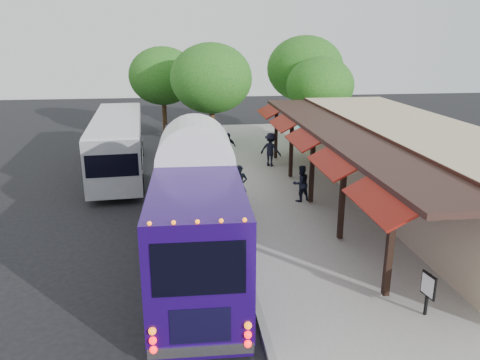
{
  "coord_description": "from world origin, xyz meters",
  "views": [
    {
      "loc": [
        -1.86,
        -15.29,
        7.33
      ],
      "look_at": [
        0.4,
        2.6,
        1.8
      ],
      "focal_mm": 35.0,
      "sensor_mm": 36.0,
      "label": 1
    }
  ],
  "objects_px": {
    "coach_bus": "(197,199)",
    "ped_b": "(301,183)",
    "city_bus": "(118,142)",
    "ped_a": "(240,185)",
    "ped_c": "(228,148)",
    "sign_board": "(428,287)",
    "ped_d": "(271,150)"
  },
  "relations": [
    {
      "from": "ped_a",
      "to": "ped_d",
      "type": "height_order",
      "value": "ped_d"
    },
    {
      "from": "coach_bus",
      "to": "sign_board",
      "type": "xyz_separation_m",
      "value": [
        5.92,
        -4.77,
        -1.07
      ]
    },
    {
      "from": "city_bus",
      "to": "ped_a",
      "type": "height_order",
      "value": "city_bus"
    },
    {
      "from": "ped_b",
      "to": "ped_d",
      "type": "height_order",
      "value": "ped_d"
    },
    {
      "from": "city_bus",
      "to": "ped_a",
      "type": "xyz_separation_m",
      "value": [
        6.0,
        -6.56,
        -0.68
      ]
    },
    {
      "from": "coach_bus",
      "to": "ped_c",
      "type": "distance_m",
      "value": 12.15
    },
    {
      "from": "city_bus",
      "to": "ped_c",
      "type": "relative_size",
      "value": 6.64
    },
    {
      "from": "coach_bus",
      "to": "ped_c",
      "type": "bearing_deg",
      "value": 80.55
    },
    {
      "from": "coach_bus",
      "to": "ped_a",
      "type": "bearing_deg",
      "value": 66.94
    },
    {
      "from": "city_bus",
      "to": "ped_b",
      "type": "height_order",
      "value": "city_bus"
    },
    {
      "from": "ped_a",
      "to": "ped_d",
      "type": "distance_m",
      "value": 6.77
    },
    {
      "from": "ped_a",
      "to": "ped_c",
      "type": "xyz_separation_m",
      "value": [
        0.25,
        7.4,
        -0.01
      ]
    },
    {
      "from": "ped_d",
      "to": "ped_a",
      "type": "bearing_deg",
      "value": 100.36
    },
    {
      "from": "ped_d",
      "to": "sign_board",
      "type": "bearing_deg",
      "value": 127.49
    },
    {
      "from": "ped_b",
      "to": "sign_board",
      "type": "bearing_deg",
      "value": 78.59
    },
    {
      "from": "coach_bus",
      "to": "sign_board",
      "type": "bearing_deg",
      "value": -37.39
    },
    {
      "from": "ped_b",
      "to": "city_bus",
      "type": "bearing_deg",
      "value": -54.17
    },
    {
      "from": "ped_d",
      "to": "sign_board",
      "type": "relative_size",
      "value": 1.59
    },
    {
      "from": "ped_c",
      "to": "sign_board",
      "type": "bearing_deg",
      "value": 70.62
    },
    {
      "from": "coach_bus",
      "to": "ped_a",
      "type": "relative_size",
      "value": 6.67
    },
    {
      "from": "coach_bus",
      "to": "ped_b",
      "type": "xyz_separation_m",
      "value": [
        4.85,
        4.6,
        -1.05
      ]
    },
    {
      "from": "coach_bus",
      "to": "ped_b",
      "type": "relative_size",
      "value": 7.15
    },
    {
      "from": "coach_bus",
      "to": "ped_b",
      "type": "distance_m",
      "value": 6.76
    },
    {
      "from": "ped_a",
      "to": "ped_b",
      "type": "relative_size",
      "value": 1.07
    },
    {
      "from": "ped_d",
      "to": "ped_b",
      "type": "bearing_deg",
      "value": 124.81
    },
    {
      "from": "coach_bus",
      "to": "ped_a",
      "type": "height_order",
      "value": "coach_bus"
    },
    {
      "from": "ped_c",
      "to": "ped_d",
      "type": "distance_m",
      "value": 2.6
    },
    {
      "from": "ped_b",
      "to": "sign_board",
      "type": "distance_m",
      "value": 9.43
    },
    {
      "from": "ped_a",
      "to": "ped_d",
      "type": "xyz_separation_m",
      "value": [
        2.58,
        6.26,
        0.07
      ]
    },
    {
      "from": "ped_a",
      "to": "ped_c",
      "type": "relative_size",
      "value": 1.01
    },
    {
      "from": "city_bus",
      "to": "ped_c",
      "type": "distance_m",
      "value": 6.34
    },
    {
      "from": "city_bus",
      "to": "ped_a",
      "type": "bearing_deg",
      "value": -51.85
    }
  ]
}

